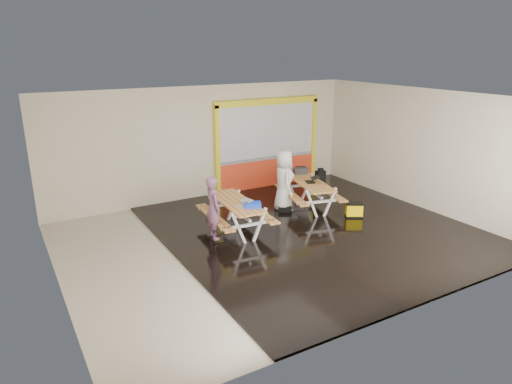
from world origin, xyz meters
TOP-DOWN VIEW (x-y plane):
  - room at (0.00, 0.00)m, footprint 10.02×8.02m
  - deck at (1.25, 0.00)m, footprint 7.50×7.98m
  - kiosk at (2.20, 3.93)m, footprint 3.88×0.16m
  - picnic_table_left at (-0.60, 0.89)m, footprint 1.61×2.25m
  - picnic_table_right at (2.11, 1.39)m, footprint 1.87×2.38m
  - person_left at (-1.35, 0.63)m, footprint 0.43×0.60m
  - person_right at (1.40, 1.70)m, footprint 0.82×1.02m
  - laptop_left at (-0.61, 0.45)m, footprint 0.41×0.39m
  - laptop_right at (2.13, 1.34)m, footprint 0.49×0.47m
  - blue_pouch at (-0.44, 0.29)m, footprint 0.47×0.42m
  - toolbox at (2.38, 2.27)m, footprint 0.46×0.31m
  - backpack at (2.90, 1.93)m, footprint 0.30×0.21m
  - dark_case at (1.31, 1.51)m, footprint 0.47×0.43m
  - fluke_bag at (2.73, 0.14)m, footprint 0.56×0.50m

SIDE VIEW (x-z plane):
  - deck at x=1.25m, z-range 0.00..0.05m
  - dark_case at x=1.31m, z-range 0.05..0.19m
  - fluke_bag at x=2.73m, z-range 0.04..0.45m
  - picnic_table_right at x=2.11m, z-range 0.22..1.07m
  - picnic_table_left at x=-0.60m, z-range 0.22..1.08m
  - backpack at x=2.90m, z-range 0.52..1.01m
  - person_right at x=1.40m, z-range -0.02..1.79m
  - person_left at x=-1.35m, z-range 0.11..1.67m
  - laptop_right at x=2.13m, z-range 0.81..0.98m
  - laptop_left at x=-0.61m, z-range 0.83..0.98m
  - blue_pouch at x=-0.44m, z-range 0.85..0.97m
  - toolbox at x=2.38m, z-range 0.82..1.06m
  - kiosk at x=2.20m, z-range -0.06..2.94m
  - room at x=0.00m, z-range -0.01..3.51m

